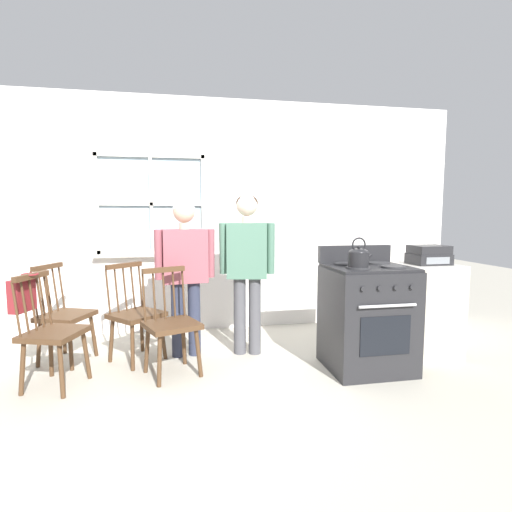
# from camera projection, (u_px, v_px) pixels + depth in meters

# --- Properties ---
(ground_plane) EXTENTS (16.00, 16.00, 0.00)m
(ground_plane) POSITION_uv_depth(u_px,v_px,m) (206.00, 374.00, 3.45)
(ground_plane) COLOR #B2AD9E
(wall_back) EXTENTS (6.40, 0.16, 2.70)m
(wall_back) POSITION_uv_depth(u_px,v_px,m) (199.00, 217.00, 4.68)
(wall_back) COLOR white
(wall_back) RESTS_ON ground_plane
(chair_by_window) EXTENTS (0.51, 0.53, 0.91)m
(chair_by_window) POSITION_uv_depth(u_px,v_px,m) (52.00, 334.00, 3.16)
(chair_by_window) COLOR #4C331E
(chair_by_window) RESTS_ON ground_plane
(chair_near_wall) EXTENTS (0.53, 0.54, 0.91)m
(chair_near_wall) POSITION_uv_depth(u_px,v_px,m) (64.00, 316.00, 3.70)
(chair_near_wall) COLOR #4C331E
(chair_near_wall) RESTS_ON ground_plane
(chair_center_cluster) EXTENTS (0.58, 0.58, 0.91)m
(chair_center_cluster) POSITION_uv_depth(u_px,v_px,m) (135.00, 315.00, 3.74)
(chair_center_cluster) COLOR #4C331E
(chair_center_cluster) RESTS_ON ground_plane
(chair_near_stove) EXTENTS (0.54, 0.53, 0.91)m
(chair_near_stove) POSITION_uv_depth(u_px,v_px,m) (171.00, 325.00, 3.41)
(chair_near_stove) COLOR #4C331E
(chair_near_stove) RESTS_ON ground_plane
(person_elderly_left) EXTENTS (0.58, 0.25, 1.50)m
(person_elderly_left) POSITION_uv_depth(u_px,v_px,m) (185.00, 263.00, 3.81)
(person_elderly_left) COLOR #2D3347
(person_elderly_left) RESTS_ON ground_plane
(person_teen_center) EXTENTS (0.55, 0.28, 1.56)m
(person_teen_center) POSITION_uv_depth(u_px,v_px,m) (247.00, 258.00, 3.86)
(person_teen_center) COLOR #4C4C51
(person_teen_center) RESTS_ON ground_plane
(stove) EXTENTS (0.71, 0.68, 1.08)m
(stove) POSITION_uv_depth(u_px,v_px,m) (367.00, 316.00, 3.54)
(stove) COLOR #232326
(stove) RESTS_ON ground_plane
(kettle) EXTENTS (0.21, 0.17, 0.25)m
(kettle) POSITION_uv_depth(u_px,v_px,m) (359.00, 257.00, 3.32)
(kettle) COLOR black
(kettle) RESTS_ON stove
(potted_plant) EXTENTS (0.16, 0.16, 0.21)m
(potted_plant) POSITION_uv_depth(u_px,v_px,m) (169.00, 249.00, 4.56)
(potted_plant) COLOR #935B3D
(potted_plant) RESTS_ON wall_back
(handbag) EXTENTS (0.23, 0.24, 0.31)m
(handbag) POSITION_uv_depth(u_px,v_px,m) (22.00, 295.00, 3.16)
(handbag) COLOR maroon
(handbag) RESTS_ON chair_by_window
(side_counter) EXTENTS (0.55, 0.50, 0.90)m
(side_counter) POSITION_uv_depth(u_px,v_px,m) (425.00, 310.00, 3.87)
(side_counter) COLOR beige
(side_counter) RESTS_ON ground_plane
(stereo) EXTENTS (0.34, 0.29, 0.18)m
(stereo) POSITION_uv_depth(u_px,v_px,m) (429.00, 255.00, 3.80)
(stereo) COLOR #232326
(stereo) RESTS_ON side_counter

